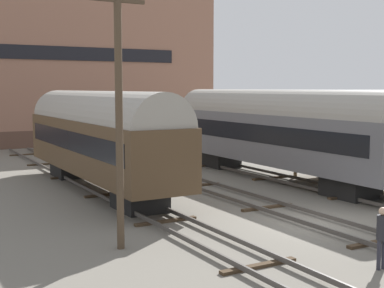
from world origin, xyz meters
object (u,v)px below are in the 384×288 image
train_car_grey (275,128)px  person_worker (382,232)px  utility_pole (119,105)px  train_car_brown (99,135)px

train_car_grey → person_worker: bearing=-116.7°
utility_pole → train_car_grey: bearing=32.5°
train_car_grey → utility_pole: utility_pole is taller
train_car_brown → train_car_grey: 9.96m
train_car_brown → person_worker: size_ratio=8.46×
train_car_grey → utility_pole: (-12.59, -8.03, 1.73)m
utility_pole → person_worker: bearing=-44.0°
train_car_brown → utility_pole: 10.34m
train_car_brown → train_car_grey: train_car_grey is taller
person_worker → train_car_brown: bearing=100.9°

